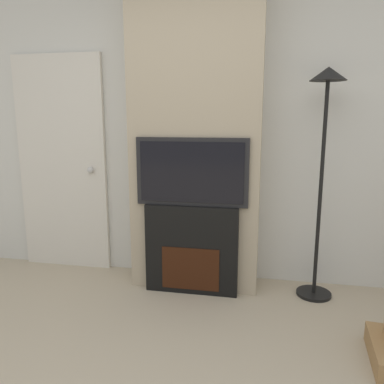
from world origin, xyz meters
TOP-DOWN VIEW (x-y plane):
  - wall_back at (0.00, 2.03)m, footprint 6.00×0.06m
  - chimney_breast at (0.00, 1.82)m, footprint 1.07×0.36m
  - fireplace at (0.00, 1.64)m, footprint 0.77×0.15m
  - television at (0.00, 1.63)m, footprint 0.90×0.07m
  - floor_lamp at (1.01, 1.75)m, footprint 0.28×0.28m
  - entry_door at (-1.32, 1.97)m, footprint 0.88×0.09m

SIDE VIEW (x-z plane):
  - fireplace at x=0.00m, z-range 0.00..0.74m
  - entry_door at x=-1.32m, z-range 0.00..2.01m
  - television at x=0.00m, z-range 0.74..1.29m
  - floor_lamp at x=1.01m, z-range 0.42..2.23m
  - wall_back at x=0.00m, z-range 0.00..2.70m
  - chimney_breast at x=0.00m, z-range 0.00..2.70m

